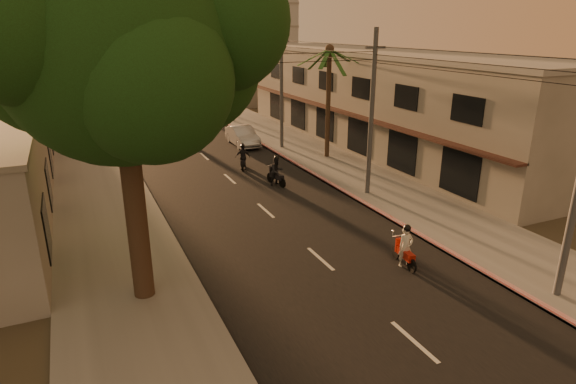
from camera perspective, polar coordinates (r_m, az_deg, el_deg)
name	(u,v)px	position (r m, az deg, el deg)	size (l,w,h in m)	color
ground	(346,281)	(18.41, 6.85, -10.48)	(160.00, 160.00, 0.00)	#383023
road	(204,156)	(35.80, -9.88, 4.17)	(10.00, 140.00, 0.02)	black
sidewalk_right	(297,146)	(38.28, 1.05, 5.50)	(5.00, 140.00, 0.12)	slate
sidewalk_left	(95,168)	(34.76, -21.90, 2.70)	(5.00, 140.00, 0.12)	slate
curb_stripe	(297,164)	(32.90, 1.02, 3.30)	(0.20, 60.00, 0.20)	#B01512
shophouse_row	(382,99)	(39.14, 11.10, 10.80)	(8.80, 34.20, 7.30)	gray
broadleaf_tree	(130,46)	(15.84, -18.17, 16.15)	(9.60, 8.70, 12.10)	black
palm_tree	(329,56)	(33.94, 4.93, 15.81)	(5.00, 5.00, 8.20)	black
utility_poles	(281,62)	(36.75, -0.79, 15.16)	(1.20, 48.26, 9.00)	#38383A
filler_right	(259,76)	(63.05, -3.50, 13.53)	(8.00, 14.00, 6.00)	gray
filler_left_far	(13,76)	(66.03, -29.81, 11.81)	(8.00, 14.00, 7.00)	gray
scooter_red	(405,248)	(19.58, 13.73, -6.44)	(0.78, 1.81, 1.78)	black
scooter_mid_a	(277,172)	(28.64, -1.35, 2.43)	(1.10, 1.86, 1.84)	black
scooter_mid_b	(243,158)	(32.06, -5.38, 4.08)	(1.24, 1.68, 1.74)	black
scooter_far_a	(184,133)	(40.60, -12.24, 6.80)	(1.05, 1.51, 1.56)	black
scooter_far_b	(212,116)	(47.61, -9.00, 8.91)	(1.41, 1.81, 1.81)	black
parked_car	(243,136)	(38.66, -5.41, 6.62)	(1.76, 4.69, 1.53)	#9EA0A6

